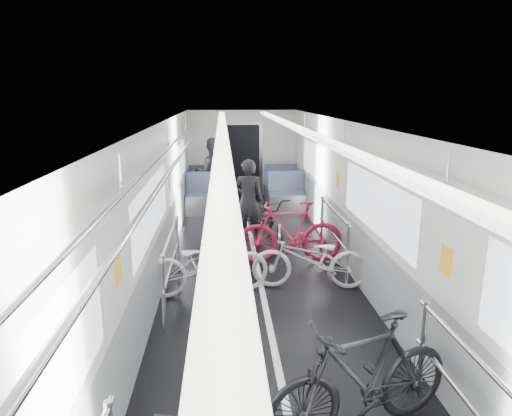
{
  "coord_description": "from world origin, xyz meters",
  "views": [
    {
      "loc": [
        -0.55,
        -5.78,
        2.83
      ],
      "look_at": [
        0.0,
        1.68,
        0.95
      ],
      "focal_mm": 32.0,
      "sensor_mm": 36.0,
      "label": 1
    }
  ],
  "objects_px": {
    "person_standing": "(248,201)",
    "bike_right_near": "(362,377)",
    "bike_left_far": "(207,263)",
    "bike_right_mid": "(310,259)",
    "bike_right_far": "(290,232)",
    "bike_aisle": "(264,219)",
    "person_seated": "(212,173)"
  },
  "relations": [
    {
      "from": "person_seated",
      "to": "person_standing",
      "type": "bearing_deg",
      "value": 102.51
    },
    {
      "from": "bike_right_far",
      "to": "bike_aisle",
      "type": "bearing_deg",
      "value": -163.56
    },
    {
      "from": "bike_right_near",
      "to": "bike_right_far",
      "type": "distance_m",
      "value": 4.09
    },
    {
      "from": "person_standing",
      "to": "person_seated",
      "type": "xyz_separation_m",
      "value": [
        -0.75,
        2.9,
        0.07
      ]
    },
    {
      "from": "bike_right_near",
      "to": "person_standing",
      "type": "bearing_deg",
      "value": 168.67
    },
    {
      "from": "bike_right_near",
      "to": "bike_right_mid",
      "type": "relative_size",
      "value": 1.04
    },
    {
      "from": "bike_right_near",
      "to": "person_seated",
      "type": "distance_m",
      "value": 8.32
    },
    {
      "from": "bike_aisle",
      "to": "bike_right_near",
      "type": "bearing_deg",
      "value": -102.09
    },
    {
      "from": "person_standing",
      "to": "person_seated",
      "type": "relative_size",
      "value": 0.92
    },
    {
      "from": "bike_right_near",
      "to": "bike_aisle",
      "type": "xyz_separation_m",
      "value": [
        -0.34,
        5.2,
        -0.06
      ]
    },
    {
      "from": "bike_aisle",
      "to": "person_seated",
      "type": "height_order",
      "value": "person_seated"
    },
    {
      "from": "bike_aisle",
      "to": "person_seated",
      "type": "bearing_deg",
      "value": 93.59
    },
    {
      "from": "bike_right_near",
      "to": "bike_right_mid",
      "type": "bearing_deg",
      "value": 158.99
    },
    {
      "from": "bike_left_far",
      "to": "bike_right_near",
      "type": "xyz_separation_m",
      "value": [
        1.38,
        -2.91,
        0.07
      ]
    },
    {
      "from": "bike_left_far",
      "to": "bike_right_mid",
      "type": "bearing_deg",
      "value": -95.17
    },
    {
      "from": "bike_right_near",
      "to": "bike_right_mid",
      "type": "distance_m",
      "value": 3.01
    },
    {
      "from": "bike_left_far",
      "to": "bike_aisle",
      "type": "distance_m",
      "value": 2.51
    },
    {
      "from": "bike_right_mid",
      "to": "person_standing",
      "type": "bearing_deg",
      "value": -154.02
    },
    {
      "from": "bike_right_far",
      "to": "bike_right_mid",
      "type": "bearing_deg",
      "value": 7.66
    },
    {
      "from": "bike_aisle",
      "to": "person_standing",
      "type": "distance_m",
      "value": 0.47
    },
    {
      "from": "bike_left_far",
      "to": "bike_right_mid",
      "type": "distance_m",
      "value": 1.52
    },
    {
      "from": "person_standing",
      "to": "bike_left_far",
      "type": "bearing_deg",
      "value": 81.3
    },
    {
      "from": "bike_right_far",
      "to": "bike_aisle",
      "type": "xyz_separation_m",
      "value": [
        -0.33,
        1.11,
        -0.07
      ]
    },
    {
      "from": "bike_right_near",
      "to": "person_standing",
      "type": "relative_size",
      "value": 1.1
    },
    {
      "from": "bike_left_far",
      "to": "bike_right_near",
      "type": "relative_size",
      "value": 1.0
    },
    {
      "from": "bike_right_mid",
      "to": "bike_right_far",
      "type": "height_order",
      "value": "bike_right_far"
    },
    {
      "from": "bike_left_far",
      "to": "bike_right_near",
      "type": "height_order",
      "value": "bike_right_near"
    },
    {
      "from": "bike_right_far",
      "to": "person_seated",
      "type": "height_order",
      "value": "person_seated"
    },
    {
      "from": "person_standing",
      "to": "bike_right_near",
      "type": "bearing_deg",
      "value": 105.29
    },
    {
      "from": "bike_right_near",
      "to": "bike_aisle",
      "type": "relative_size",
      "value": 0.99
    },
    {
      "from": "bike_right_mid",
      "to": "bike_right_far",
      "type": "bearing_deg",
      "value": -165.13
    },
    {
      "from": "bike_right_near",
      "to": "bike_right_far",
      "type": "relative_size",
      "value": 0.99
    }
  ]
}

